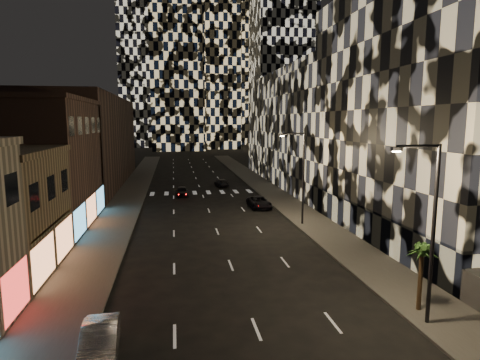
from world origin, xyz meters
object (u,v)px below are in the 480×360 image
object	(u,v)px
streetlight_near	(430,222)
car_dark_oncoming	(221,183)
car_silver_parked	(100,342)
car_dark_rightlane	(259,202)
car_dark_midlane	(182,191)
palm_tree	(422,255)
streetlight_far	(301,172)

from	to	relation	value
streetlight_near	car_dark_oncoming	xyz separation A→B (m)	(-4.85, 45.03, -4.77)
streetlight_near	car_silver_parked	world-z (taller)	streetlight_near
car_silver_parked	car_dark_rightlane	world-z (taller)	car_silver_parked
car_dark_midlane	car_dark_oncoming	world-z (taller)	car_dark_midlane
palm_tree	car_silver_parked	bearing A→B (deg)	-174.32
car_silver_parked	car_dark_midlane	size ratio (longest dim) A/B	1.10
car_dark_midlane	palm_tree	world-z (taller)	palm_tree
car_silver_parked	car_dark_rightlane	size ratio (longest dim) A/B	0.91
car_dark_rightlane	car_silver_parked	bearing A→B (deg)	-117.89
streetlight_far	car_dark_oncoming	world-z (taller)	streetlight_far
streetlight_far	car_silver_parked	bearing A→B (deg)	-127.50
car_dark_midlane	palm_tree	size ratio (longest dim) A/B	1.07
streetlight_far	car_dark_midlane	bearing A→B (deg)	122.53
streetlight_far	car_silver_parked	xyz separation A→B (m)	(-15.55, -20.27, -4.64)
car_dark_oncoming	palm_tree	world-z (taller)	palm_tree
car_dark_rightlane	palm_tree	size ratio (longest dim) A/B	1.30
car_silver_parked	car_dark_oncoming	world-z (taller)	car_silver_parked
streetlight_near	car_dark_midlane	xyz separation A→B (m)	(-11.20, 37.56, -4.68)
streetlight_near	car_dark_rightlane	size ratio (longest dim) A/B	1.88
car_dark_oncoming	palm_tree	size ratio (longest dim) A/B	1.10
car_dark_midlane	palm_tree	bearing A→B (deg)	-73.08
streetlight_far	car_dark_oncoming	distance (m)	25.93
streetlight_near	car_silver_parked	size ratio (longest dim) A/B	2.08
streetlight_near	car_silver_parked	distance (m)	16.23
car_dark_oncoming	palm_tree	xyz separation A→B (m)	(5.50, -43.68, 2.60)
streetlight_far	car_dark_midlane	world-z (taller)	streetlight_far
car_dark_oncoming	streetlight_near	bearing A→B (deg)	89.06
streetlight_far	car_dark_oncoming	xyz separation A→B (m)	(-4.85, 25.03, -4.77)
streetlight_far	palm_tree	world-z (taller)	streetlight_far
streetlight_near	car_dark_midlane	distance (m)	39.47
streetlight_near	streetlight_far	size ratio (longest dim) A/B	1.00
car_dark_rightlane	car_dark_midlane	bearing A→B (deg)	131.55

